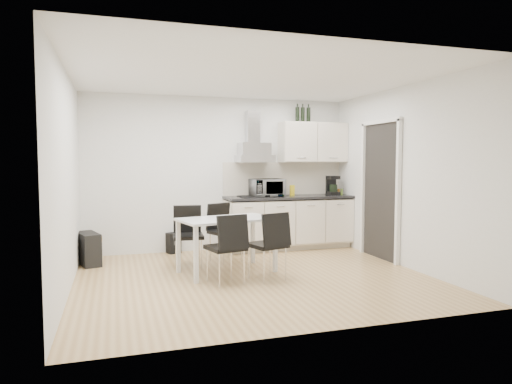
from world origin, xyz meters
TOP-DOWN VIEW (x-y plane):
  - ground at (0.00, 0.00)m, footprint 4.50×4.50m
  - wall_back at (0.00, 2.00)m, footprint 4.50×0.10m
  - wall_front at (0.00, -2.00)m, footprint 4.50×0.10m
  - wall_left at (-2.25, 0.00)m, footprint 0.10×4.00m
  - wall_right at (2.25, 0.00)m, footprint 0.10×4.00m
  - ceiling at (0.00, 0.00)m, footprint 4.50×4.50m
  - doorway at (2.21, 0.55)m, footprint 0.08×1.04m
  - kitchenette at (1.19, 1.73)m, footprint 2.22×0.64m
  - dining_table at (-0.27, 0.38)m, footprint 1.40×0.99m
  - chair_far_left at (-0.73, 0.82)m, footprint 0.48×0.54m
  - chair_far_right at (-0.13, 1.03)m, footprint 0.60×0.63m
  - chair_near_left at (-0.42, -0.16)m, footprint 0.55×0.59m
  - chair_near_right at (0.13, -0.15)m, footprint 0.57×0.61m
  - guitar_amp at (-2.11, 1.43)m, footprint 0.40×0.61m
  - floor_speaker at (-0.82, 1.90)m, footprint 0.25×0.23m

SIDE VIEW (x-z plane):
  - ground at x=0.00m, z-range 0.00..0.00m
  - floor_speaker at x=-0.82m, z-range 0.00..0.34m
  - guitar_amp at x=-2.11m, z-range 0.00..0.47m
  - chair_far_left at x=-0.73m, z-range 0.00..0.88m
  - chair_far_right at x=-0.13m, z-range 0.00..0.88m
  - chair_near_left at x=-0.42m, z-range 0.00..0.88m
  - chair_near_right at x=0.13m, z-range 0.00..0.88m
  - dining_table at x=-0.27m, z-range 0.28..1.03m
  - kitchenette at x=1.19m, z-range -0.43..2.09m
  - doorway at x=2.21m, z-range 0.00..2.10m
  - wall_back at x=0.00m, z-range 0.00..2.60m
  - wall_front at x=0.00m, z-range 0.00..2.60m
  - wall_left at x=-2.25m, z-range 0.00..2.60m
  - wall_right at x=2.25m, z-range 0.00..2.60m
  - ceiling at x=0.00m, z-range 2.60..2.60m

